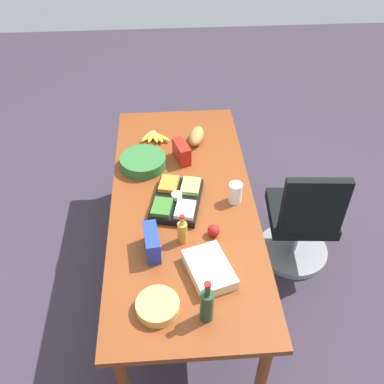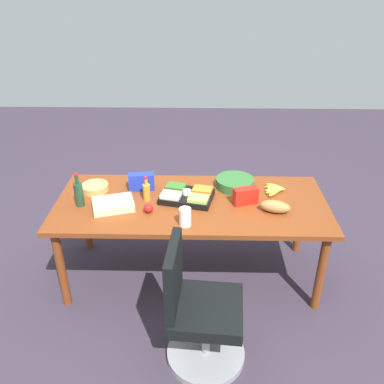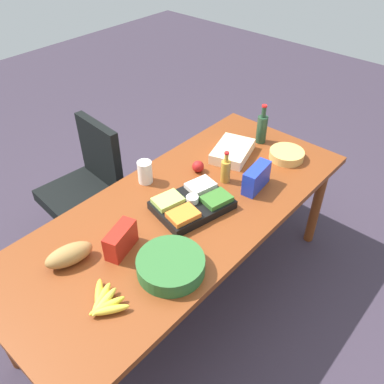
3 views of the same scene
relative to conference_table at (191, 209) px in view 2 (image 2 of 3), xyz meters
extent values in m
plane|color=#372D3B|center=(0.00, 0.00, -0.69)|extent=(10.00, 10.00, 0.00)
cube|color=brown|center=(0.00, 0.00, 0.05)|extent=(2.24, 0.96, 0.04)
cylinder|color=brown|center=(-1.03, -0.39, -0.33)|extent=(0.07, 0.07, 0.73)
cylinder|color=brown|center=(1.03, -0.39, -0.33)|extent=(0.07, 0.07, 0.73)
cylinder|color=brown|center=(-1.03, 0.39, -0.33)|extent=(0.07, 0.07, 0.73)
cylinder|color=brown|center=(1.03, 0.39, -0.33)|extent=(0.07, 0.07, 0.73)
cylinder|color=gray|center=(-0.12, 0.90, -0.67)|extent=(0.56, 0.56, 0.05)
cylinder|color=gray|center=(-0.12, 0.90, -0.44)|extent=(0.06, 0.06, 0.40)
cube|color=black|center=(-0.12, 0.90, -0.24)|extent=(0.52, 0.52, 0.09)
cube|color=black|center=(0.09, 0.88, 0.04)|extent=(0.09, 0.44, 0.47)
ellipsoid|color=#9F733C|center=(-0.66, 0.15, 0.12)|extent=(0.26, 0.17, 0.10)
cylinder|color=#203E28|center=(0.90, 0.07, 0.17)|extent=(0.08, 0.08, 0.20)
cylinder|color=#203E28|center=(0.90, 0.07, 0.31)|extent=(0.03, 0.03, 0.08)
cylinder|color=red|center=(0.90, 0.07, 0.35)|extent=(0.04, 0.04, 0.01)
cylinder|color=#DAA655|center=(0.84, -0.18, 0.10)|extent=(0.26, 0.26, 0.06)
sphere|color=#AE1A18|center=(0.33, 0.17, 0.11)|extent=(0.09, 0.09, 0.08)
ellipsoid|color=yellow|center=(-0.73, -0.24, 0.10)|extent=(0.16, 0.13, 0.04)
ellipsoid|color=yellow|center=(-0.72, -0.21, 0.10)|extent=(0.17, 0.08, 0.04)
ellipsoid|color=gold|center=(-0.72, -0.18, 0.10)|extent=(0.17, 0.08, 0.04)
ellipsoid|color=yellow|center=(-0.71, -0.16, 0.10)|extent=(0.17, 0.11, 0.04)
ellipsoid|color=yellow|center=(-0.70, -0.13, 0.10)|extent=(0.14, 0.15, 0.04)
cube|color=red|center=(-0.44, 0.02, 0.14)|extent=(0.21, 0.14, 0.14)
cube|color=black|center=(0.04, -0.04, 0.10)|extent=(0.48, 0.38, 0.05)
cube|color=orange|center=(-0.09, -0.09, 0.14)|extent=(0.18, 0.15, 0.03)
cube|color=#346826|center=(0.13, -0.14, 0.14)|extent=(0.18, 0.15, 0.03)
cube|color=#A1C759|center=(-0.06, 0.06, 0.14)|extent=(0.18, 0.15, 0.03)
cube|color=silver|center=(0.17, 0.01, 0.14)|extent=(0.18, 0.15, 0.03)
cylinder|color=white|center=(0.04, -0.04, 0.14)|extent=(0.08, 0.08, 0.04)
cube|color=beige|center=(0.63, 0.12, 0.11)|extent=(0.37, 0.30, 0.07)
cylinder|color=white|center=(0.04, 0.35, 0.15)|extent=(0.10, 0.10, 0.14)
cylinder|color=#2D632D|center=(-0.38, -0.27, 0.12)|extent=(0.36, 0.36, 0.08)
cube|color=#1E34B4|center=(0.44, -0.20, 0.15)|extent=(0.23, 0.10, 0.15)
cylinder|color=#C1882D|center=(0.37, -0.02, 0.15)|extent=(0.07, 0.07, 0.14)
cylinder|color=#C1882D|center=(0.37, -0.02, 0.25)|extent=(0.03, 0.03, 0.06)
cylinder|color=red|center=(0.37, -0.02, 0.28)|extent=(0.04, 0.04, 0.01)
camera|label=1|loc=(2.13, -0.09, 2.05)|focal=40.37mm
camera|label=2|loc=(-0.07, 2.89, 1.78)|focal=37.97mm
camera|label=3|loc=(-1.28, -1.20, 1.61)|focal=37.95mm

